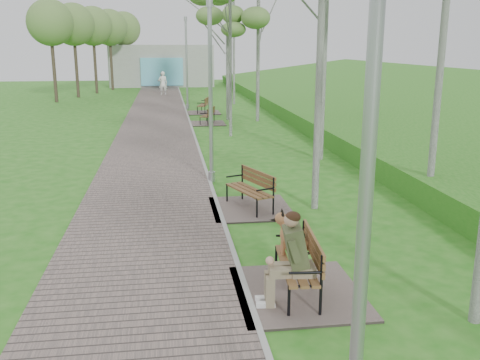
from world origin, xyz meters
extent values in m
cube|color=#61534E|center=(-1.75, 21.50, 0.02)|extent=(3.50, 67.00, 0.04)
cube|color=#999993|center=(0.00, 21.50, 0.03)|extent=(0.10, 67.00, 0.05)
cube|color=#549334|center=(12.00, 20.00, 0.00)|extent=(14.00, 70.00, 1.60)
cube|color=#9E9E99|center=(-1.50, 51.00, 2.00)|extent=(10.00, 5.00, 4.00)
cube|color=#63BDDD|center=(-1.50, 48.40, 1.50)|extent=(4.00, 0.20, 2.60)
cube|color=#61534E|center=(0.85, 3.91, 0.02)|extent=(2.05, 2.28, 0.04)
cube|color=brown|center=(0.80, 3.91, 0.51)|extent=(0.65, 1.75, 0.05)
cube|color=brown|center=(1.07, 3.89, 0.82)|extent=(0.19, 1.71, 0.38)
cube|color=#61534E|center=(0.80, 8.65, 0.02)|extent=(1.96, 2.18, 0.04)
cube|color=brown|center=(0.75, 8.65, 0.49)|extent=(1.05, 1.70, 0.04)
cube|color=brown|center=(0.99, 8.75, 0.78)|extent=(0.63, 1.54, 0.36)
cube|color=#61534E|center=(0.92, 23.72, 0.02)|extent=(1.74, 1.93, 0.04)
cube|color=brown|center=(0.87, 23.72, 0.43)|extent=(0.88, 1.51, 0.04)
cube|color=brown|center=(1.09, 23.64, 0.70)|extent=(0.50, 1.39, 0.32)
cube|color=#61534E|center=(1.03, 28.26, 0.02)|extent=(1.91, 2.12, 0.04)
cube|color=brown|center=(0.98, 28.26, 0.48)|extent=(0.83, 1.66, 0.04)
cube|color=brown|center=(1.23, 28.20, 0.76)|extent=(0.41, 1.56, 0.35)
cylinder|color=#9EA1A6|center=(0.23, -0.36, 2.35)|extent=(0.11, 0.11, 4.70)
cylinder|color=#9EA1A6|center=(0.07, 11.57, 0.15)|extent=(0.20, 0.20, 0.31)
cylinder|color=#9EA1A6|center=(0.07, 11.57, 2.55)|extent=(0.12, 0.12, 5.10)
cylinder|color=#9EA1A6|center=(0.07, 11.57, 5.15)|extent=(0.18, 0.18, 0.25)
cylinder|color=#9EA1A6|center=(0.14, 30.22, 0.16)|extent=(0.22, 0.22, 0.33)
cylinder|color=#9EA1A6|center=(0.14, 30.22, 2.74)|extent=(0.13, 0.13, 5.49)
cylinder|color=#9EA1A6|center=(0.14, 30.22, 5.54)|extent=(0.20, 0.20, 0.27)
imported|color=white|center=(-1.41, 40.61, 0.96)|extent=(0.71, 0.47, 1.91)
imported|color=gray|center=(-1.53, 45.23, 0.80)|extent=(0.80, 0.63, 1.60)
cylinder|color=silver|center=(5.35, 8.33, 4.77)|extent=(0.19, 0.19, 9.54)
cylinder|color=silver|center=(2.41, 8.51, 4.85)|extent=(0.19, 0.19, 9.70)
cylinder|color=silver|center=(4.22, 14.28, 4.49)|extent=(0.19, 0.19, 8.98)
cylinder|color=silver|center=(1.63, 19.71, 3.49)|extent=(0.18, 0.18, 6.99)
ellipsoid|color=olive|center=(1.63, 19.71, 5.73)|extent=(2.55, 2.55, 3.07)
cylinder|color=silver|center=(3.66, 24.38, 3.96)|extent=(0.19, 0.19, 7.92)
cylinder|color=silver|center=(2.13, 25.09, 3.64)|extent=(0.17, 0.17, 7.28)
ellipsoid|color=olive|center=(2.13, 25.09, 5.97)|extent=(2.49, 2.49, 3.21)
cylinder|color=silver|center=(3.47, 32.97, 5.03)|extent=(0.21, 0.21, 10.07)
camera|label=1|loc=(-1.22, -4.02, 4.01)|focal=40.00mm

